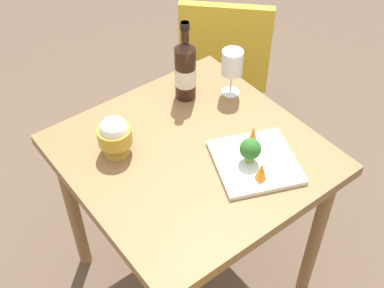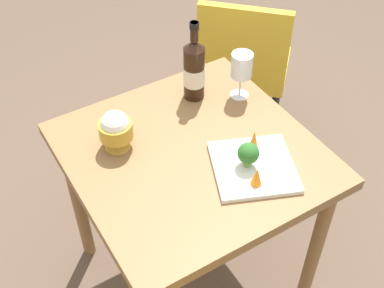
% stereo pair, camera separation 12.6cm
% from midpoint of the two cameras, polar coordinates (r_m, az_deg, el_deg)
% --- Properties ---
extents(ground_plane, '(8.00, 8.00, 0.00)m').
position_cam_midpoint_polar(ground_plane, '(2.22, -1.67, -14.25)').
color(ground_plane, brown).
extents(dining_table, '(0.77, 0.77, 0.73)m').
position_cam_midpoint_polar(dining_table, '(1.72, -2.10, -3.22)').
color(dining_table, olive).
rests_on(dining_table, ground_plane).
extents(chair_by_wall, '(0.57, 0.57, 0.85)m').
position_cam_midpoint_polar(chair_by_wall, '(2.39, 2.19, 9.39)').
color(chair_by_wall, gold).
rests_on(chair_by_wall, ground_plane).
extents(wine_bottle, '(0.08, 0.08, 0.30)m').
position_cam_midpoint_polar(wine_bottle, '(1.79, -2.79, 8.29)').
color(wine_bottle, black).
rests_on(wine_bottle, dining_table).
extents(wine_glass, '(0.08, 0.08, 0.18)m').
position_cam_midpoint_polar(wine_glass, '(1.80, 2.52, 8.95)').
color(wine_glass, white).
rests_on(wine_glass, dining_table).
extents(rice_bowl, '(0.11, 0.11, 0.14)m').
position_cam_midpoint_polar(rice_bowl, '(1.62, -10.89, 0.89)').
color(rice_bowl, gold).
rests_on(rice_bowl, dining_table).
extents(serving_plate, '(0.33, 0.33, 0.02)m').
position_cam_midpoint_polar(serving_plate, '(1.60, 4.90, -2.12)').
color(serving_plate, white).
rests_on(serving_plate, dining_table).
extents(broccoli_floret, '(0.07, 0.07, 0.09)m').
position_cam_midpoint_polar(broccoli_floret, '(1.56, 4.28, -0.69)').
color(broccoli_floret, '#729E4C').
rests_on(broccoli_floret, serving_plate).
extents(carrot_garnish_left, '(0.04, 0.04, 0.07)m').
position_cam_midpoint_polar(carrot_garnish_left, '(1.52, 5.46, -3.13)').
color(carrot_garnish_left, orange).
rests_on(carrot_garnish_left, serving_plate).
extents(carrot_garnish_right, '(0.03, 0.03, 0.07)m').
position_cam_midpoint_polar(carrot_garnish_right, '(1.63, 4.68, 0.92)').
color(carrot_garnish_right, orange).
rests_on(carrot_garnish_right, serving_plate).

